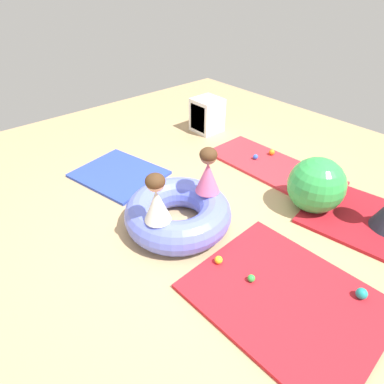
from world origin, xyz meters
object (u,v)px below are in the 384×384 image
object	(u,v)px
child_in_white	(156,198)
exercise_ball_large	(316,185)
child_in_pink	(208,171)
play_ball_orange	(272,152)
inflatable_cushion	(178,213)
play_ball_teal	(362,293)
play_ball_blue	(255,157)
play_ball_green	(251,278)
play_ball_yellow	(219,260)
storage_cube	(206,115)

from	to	relation	value
child_in_white	exercise_ball_large	world-z (taller)	child_in_white
child_in_pink	play_ball_orange	distance (m)	1.80
inflatable_cushion	exercise_ball_large	size ratio (longest dim) A/B	1.78
play_ball_teal	inflatable_cushion	bearing A→B (deg)	-162.42
inflatable_cushion	child_in_pink	xyz separation A→B (m)	(0.08, 0.35, 0.43)
child_in_white	play_ball_blue	distance (m)	2.21
child_in_white	play_ball_green	size ratio (longest dim) A/B	7.47
child_in_white	play_ball_teal	world-z (taller)	child_in_white
inflatable_cushion	play_ball_orange	xyz separation A→B (m)	(-0.30, 2.03, -0.09)
child_in_pink	play_ball_yellow	distance (m)	0.93
child_in_white	play_ball_green	world-z (taller)	child_in_white
play_ball_yellow	storage_cube	xyz separation A→B (m)	(-2.35, 2.01, 0.20)
child_in_pink	play_ball_teal	world-z (taller)	child_in_pink
storage_cube	inflatable_cushion	bearing A→B (deg)	-49.61
play_ball_yellow	play_ball_green	bearing A→B (deg)	11.32
play_ball_green	play_ball_orange	xyz separation A→B (m)	(-1.36, 2.04, 0.01)
play_ball_green	storage_cube	xyz separation A→B (m)	(-2.70, 1.94, 0.21)
play_ball_teal	exercise_ball_large	xyz separation A→B (m)	(-1.01, 0.83, 0.23)
play_ball_yellow	play_ball_orange	distance (m)	2.34
inflatable_cushion	child_in_pink	world-z (taller)	child_in_pink
play_ball_teal	storage_cube	size ratio (longest dim) A/B	0.17
child_in_white	play_ball_orange	size ratio (longest dim) A/B	5.99
play_ball_yellow	storage_cube	size ratio (longest dim) A/B	0.14
inflatable_cushion	play_ball_teal	bearing A→B (deg)	17.58
child_in_white	inflatable_cushion	bearing A→B (deg)	-162.35
play_ball_blue	storage_cube	distance (m)	1.29
play_ball_yellow	play_ball_green	xyz separation A→B (m)	(0.35, 0.07, -0.00)
inflatable_cushion	play_ball_teal	xyz separation A→B (m)	(1.79, 0.57, -0.09)
child_in_pink	play_ball_yellow	size ratio (longest dim) A/B	6.73
play_ball_teal	exercise_ball_large	size ratio (longest dim) A/B	0.15
inflatable_cushion	play_ball_green	distance (m)	1.06
play_ball_orange	play_ball_teal	bearing A→B (deg)	-35.10
child_in_pink	play_ball_teal	bearing A→B (deg)	-147.88
child_in_pink	exercise_ball_large	size ratio (longest dim) A/B	0.80
inflatable_cushion	play_ball_blue	size ratio (longest dim) A/B	15.36
exercise_ball_large	storage_cube	world-z (taller)	exercise_ball_large
play_ball_yellow	storage_cube	distance (m)	3.10
play_ball_blue	play_ball_teal	bearing A→B (deg)	-28.67
play_ball_yellow	child_in_white	bearing A→B (deg)	-155.96
inflatable_cushion	storage_cube	size ratio (longest dim) A/B	2.06
play_ball_yellow	inflatable_cushion	bearing A→B (deg)	173.64
play_ball_yellow	play_ball_blue	distance (m)	2.13
play_ball_green	play_ball_orange	bearing A→B (deg)	123.67
storage_cube	play_ball_orange	bearing A→B (deg)	4.54
child_in_white	play_ball_teal	size ratio (longest dim) A/B	5.28
play_ball_blue	storage_cube	world-z (taller)	storage_cube
storage_cube	child_in_pink	bearing A→B (deg)	-42.51
play_ball_yellow	play_ball_green	world-z (taller)	play_ball_yellow
child_in_pink	play_ball_blue	bearing A→B (deg)	-46.86
play_ball_green	play_ball_blue	bearing A→B (deg)	129.22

